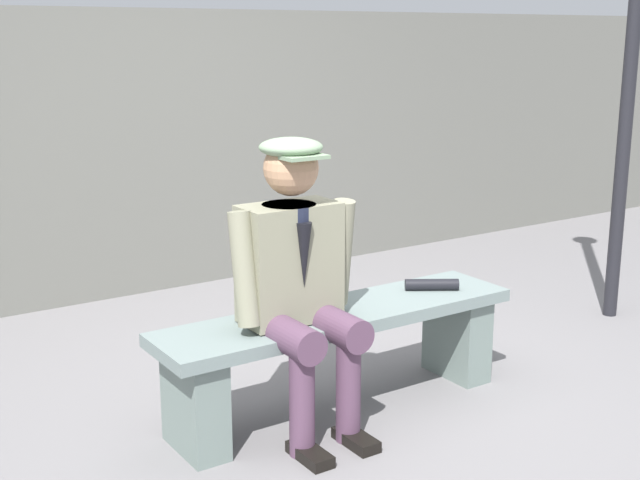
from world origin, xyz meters
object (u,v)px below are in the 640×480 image
Objects in this scene: bench at (339,342)px; lamp_post at (634,27)px; seated_man at (298,272)px; rolled_magazine at (432,285)px.

bench is 2.68m from lamp_post.
seated_man reaches higher than rolled_magazine.
bench is at bearing -166.06° from seated_man.
seated_man is 4.94× the size of rolled_magazine.
rolled_magazine is at bearing 6.42° from lamp_post.
bench is at bearing -0.23° from rolled_magazine.
bench is 1.36× the size of seated_man.
bench is at bearing 4.76° from lamp_post.
seated_man is 2.73m from lamp_post.
bench is 6.74× the size of rolled_magazine.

